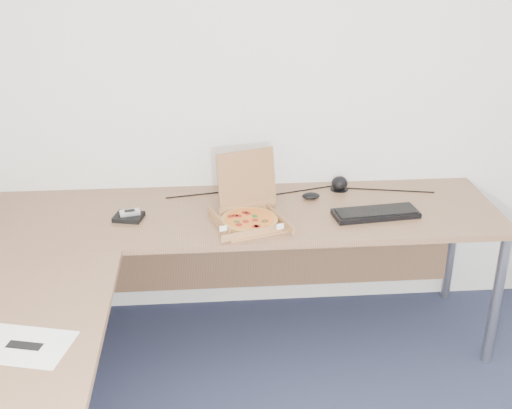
{
  "coord_description": "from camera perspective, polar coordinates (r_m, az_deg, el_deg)",
  "views": [
    {
      "loc": [
        -0.67,
        -1.46,
        2.05
      ],
      "look_at": [
        -0.45,
        1.28,
        0.82
      ],
      "focal_mm": 45.36,
      "sensor_mm": 36.0,
      "label": 1
    }
  ],
  "objects": [
    {
      "name": "mouse",
      "position": [
        3.3,
        4.86,
        0.77
      ],
      "size": [
        0.09,
        0.06,
        0.03
      ],
      "primitive_type": "ellipsoid",
      "rotation": [
        0.0,
        0.0,
        0.0
      ],
      "color": "black",
      "rests_on": "desk"
    },
    {
      "name": "paper_sheet",
      "position": [
        2.35,
        -19.74,
        -11.64
      ],
      "size": [
        0.35,
        0.28,
        0.0
      ],
      "primitive_type": "cube",
      "rotation": [
        0.0,
        0.0,
        -0.25
      ],
      "color": "white",
      "rests_on": "desk"
    },
    {
      "name": "pizza_box",
      "position": [
        3.02,
        -0.61,
        -1.0
      ],
      "size": [
        0.29,
        0.34,
        0.3
      ],
      "rotation": [
        0.0,
        0.0,
        0.32
      ],
      "color": "#A77142",
      "rests_on": "desk"
    },
    {
      "name": "cable_bundle",
      "position": [
        3.38,
        3.42,
        1.15
      ],
      "size": [
        0.67,
        0.14,
        0.01
      ],
      "primitive_type": null,
      "rotation": [
        0.0,
        0.0,
        0.14
      ],
      "color": "black",
      "rests_on": "desk"
    },
    {
      "name": "room_shell",
      "position": [
        1.79,
        17.99,
        -3.6
      ],
      "size": [
        3.5,
        3.5,
        2.5
      ],
      "primitive_type": null,
      "color": "white",
      "rests_on": "ground"
    },
    {
      "name": "keyboard",
      "position": [
        3.15,
        10.5,
        -0.79
      ],
      "size": [
        0.42,
        0.19,
        0.03
      ],
      "primitive_type": "cube",
      "rotation": [
        0.0,
        0.0,
        0.11
      ],
      "color": "black",
      "rests_on": "desk"
    },
    {
      "name": "desk",
      "position": [
        2.78,
        -7.22,
        -5.07
      ],
      "size": [
        2.5,
        2.2,
        0.73
      ],
      "color": "brown",
      "rests_on": "ground"
    },
    {
      "name": "phone",
      "position": [
        3.12,
        -11.07,
        -0.7
      ],
      "size": [
        0.1,
        0.07,
        0.02
      ],
      "primitive_type": "cube",
      "rotation": [
        0.0,
        0.0,
        0.23
      ],
      "color": "#B2B5BA",
      "rests_on": "wallet"
    },
    {
      "name": "wallet",
      "position": [
        3.13,
        -11.16,
        -1.08
      ],
      "size": [
        0.15,
        0.14,
        0.02
      ],
      "primitive_type": "cube",
      "rotation": [
        0.0,
        0.0,
        -0.23
      ],
      "color": "black",
      "rests_on": "desk"
    },
    {
      "name": "dome_speaker",
      "position": [
        3.42,
        7.38,
        1.93
      ],
      "size": [
        0.09,
        0.09,
        0.08
      ],
      "primitive_type": "ellipsoid",
      "color": "black",
      "rests_on": "desk"
    },
    {
      "name": "drinking_glass",
      "position": [
        3.25,
        1.03,
        1.45
      ],
      "size": [
        0.08,
        0.08,
        0.13
      ],
      "primitive_type": "cylinder",
      "color": "silver",
      "rests_on": "desk"
    }
  ]
}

